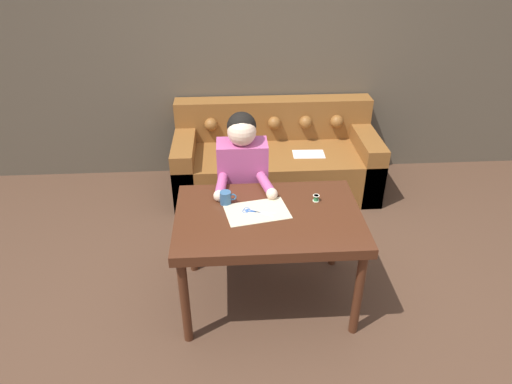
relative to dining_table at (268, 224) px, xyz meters
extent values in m
plane|color=#4C3323|center=(0.07, -0.04, -0.65)|extent=(16.00, 16.00, 0.00)
cube|color=brown|center=(0.07, 2.03, 0.65)|extent=(8.00, 0.06, 2.60)
cube|color=#472314|center=(0.00, 0.00, 0.04)|extent=(1.22, 0.82, 0.07)
cylinder|color=#472314|center=(-0.55, -0.35, -0.32)|extent=(0.06, 0.06, 0.66)
cylinder|color=#472314|center=(0.55, -0.35, -0.32)|extent=(0.06, 0.06, 0.66)
cylinder|color=#472314|center=(-0.55, 0.35, -0.32)|extent=(0.06, 0.06, 0.66)
cylinder|color=#472314|center=(0.55, 0.35, -0.32)|extent=(0.06, 0.06, 0.66)
cube|color=brown|center=(0.21, 1.54, -0.43)|extent=(1.97, 0.88, 0.44)
cube|color=brown|center=(0.21, 1.87, -0.01)|extent=(1.97, 0.22, 0.40)
cube|color=brown|center=(-0.67, 1.54, -0.35)|extent=(0.20, 0.88, 0.60)
cube|color=brown|center=(1.09, 1.54, -0.35)|extent=(0.20, 0.88, 0.60)
sphere|color=brown|center=(-0.42, 1.74, -0.01)|extent=(0.13, 0.13, 0.13)
sphere|color=brown|center=(-0.10, 1.74, -0.01)|extent=(0.13, 0.13, 0.13)
sphere|color=brown|center=(0.21, 1.74, -0.01)|extent=(0.13, 0.13, 0.13)
sphere|color=brown|center=(0.52, 1.74, -0.01)|extent=(0.13, 0.13, 0.13)
sphere|color=brown|center=(0.84, 1.74, -0.01)|extent=(0.13, 0.13, 0.13)
cube|color=white|center=(0.51, 1.43, -0.21)|extent=(0.31, 0.19, 0.00)
cylinder|color=#33281E|center=(-0.15, 0.57, -0.43)|extent=(0.28, 0.28, 0.45)
cube|color=#B24C84|center=(-0.15, 0.57, 0.07)|extent=(0.37, 0.22, 0.53)
sphere|color=beige|center=(-0.15, 0.55, 0.43)|extent=(0.21, 0.21, 0.21)
sphere|color=black|center=(-0.15, 0.58, 0.45)|extent=(0.21, 0.21, 0.21)
cylinder|color=#B24C84|center=(-0.31, 0.33, 0.11)|extent=(0.10, 0.27, 0.07)
sphere|color=beige|center=(-0.32, 0.20, 0.11)|extent=(0.08, 0.08, 0.08)
cylinder|color=#B24C84|center=(0.01, 0.33, 0.11)|extent=(0.13, 0.28, 0.07)
sphere|color=beige|center=(0.04, 0.20, 0.11)|extent=(0.08, 0.08, 0.08)
cube|color=beige|center=(-0.07, 0.04, 0.08)|extent=(0.45, 0.34, 0.00)
cube|color=silver|center=(-0.02, 0.02, 0.08)|extent=(0.12, 0.03, 0.00)
cube|color=#2D569E|center=(-0.11, 0.03, 0.08)|extent=(0.08, 0.02, 0.00)
torus|color=#2D569E|center=(-0.15, 0.04, 0.08)|extent=(0.04, 0.04, 0.01)
cube|color=silver|center=(-0.02, 0.00, 0.08)|extent=(0.11, 0.07, 0.00)
cube|color=#2D569E|center=(-0.11, 0.05, 0.08)|extent=(0.07, 0.05, 0.00)
torus|color=#2D569E|center=(-0.14, 0.07, 0.08)|extent=(0.04, 0.04, 0.01)
cylinder|color=silver|center=(-0.07, 0.03, 0.08)|extent=(0.01, 0.01, 0.01)
cylinder|color=#335B84|center=(-0.28, 0.15, 0.12)|extent=(0.08, 0.08, 0.09)
torus|color=#335B84|center=(-0.23, 0.15, 0.13)|extent=(0.05, 0.01, 0.05)
cylinder|color=#338C4C|center=(0.34, 0.14, 0.10)|extent=(0.03, 0.03, 0.04)
cylinder|color=beige|center=(0.34, 0.14, 0.12)|extent=(0.04, 0.04, 0.00)
cylinder|color=beige|center=(0.34, 0.14, 0.08)|extent=(0.04, 0.04, 0.00)
camera|label=1|loc=(-0.24, -2.45, 1.75)|focal=32.00mm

